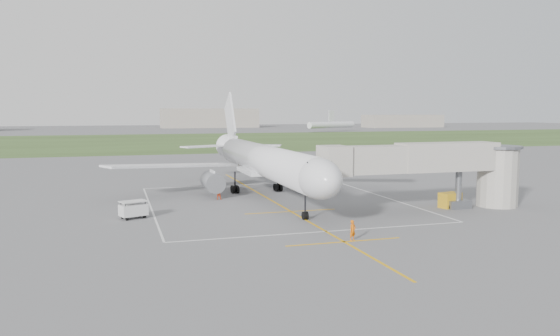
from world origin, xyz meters
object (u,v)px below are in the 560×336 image
object	(u,v)px
gpu_unit	(450,200)
baggage_cart	(133,209)
ramp_worker_nose	(353,230)
ramp_worker_wing	(218,192)
jet_bridge	(441,166)
airliner	(264,161)

from	to	relation	value
gpu_unit	baggage_cart	world-z (taller)	baggage_cart
gpu_unit	ramp_worker_nose	distance (m)	19.82
ramp_worker_nose	ramp_worker_wing	world-z (taller)	ramp_worker_nose
baggage_cart	ramp_worker_wing	xyz separation A→B (m)	(10.16, 9.13, -0.07)
jet_bridge	ramp_worker_nose	size ratio (longest dim) A/B	13.80
gpu_unit	ramp_worker_wing	size ratio (longest dim) A/B	1.49
gpu_unit	ramp_worker_nose	world-z (taller)	ramp_worker_nose
airliner	ramp_worker_wing	world-z (taller)	airliner
gpu_unit	airliner	bearing A→B (deg)	129.90
baggage_cart	ramp_worker_wing	world-z (taller)	baggage_cart
jet_bridge	airliner	bearing A→B (deg)	137.81
airliner	baggage_cart	bearing A→B (deg)	-148.52
airliner	ramp_worker_wing	bearing A→B (deg)	-173.33
gpu_unit	ramp_worker_wing	world-z (taller)	gpu_unit
gpu_unit	ramp_worker_wing	distance (m)	26.63
airliner	jet_bridge	distance (m)	21.22
baggage_cart	ramp_worker_nose	world-z (taller)	baggage_cart
jet_bridge	gpu_unit	distance (m)	4.30
jet_bridge	gpu_unit	xyz separation A→B (m)	(1.67, 0.60, -3.92)
airliner	ramp_worker_nose	bearing A→B (deg)	-88.05
jet_bridge	baggage_cart	distance (m)	32.29
airliner	ramp_worker_nose	xyz separation A→B (m)	(0.84, -24.54, -3.55)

